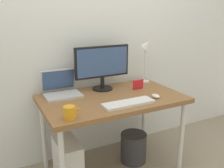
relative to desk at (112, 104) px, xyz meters
name	(u,v)px	position (x,y,z in m)	size (l,w,h in m)	color
ground_plane	(112,168)	(0.00, 0.00, -0.67)	(6.00, 6.00, 0.00)	gray
back_wall	(92,30)	(0.00, 0.43, 0.63)	(4.40, 0.04, 2.60)	silver
desk	(112,104)	(0.00, 0.00, 0.00)	(1.26, 0.75, 0.74)	brown
monitor	(102,65)	(0.02, 0.24, 0.31)	(0.55, 0.20, 0.42)	black
laptop	(61,89)	(-0.39, 0.26, 0.12)	(0.32, 0.27, 0.23)	#B2B2B7
desk_lamp	(147,51)	(0.53, 0.24, 0.40)	(0.11, 0.16, 0.47)	silver
keyboard	(128,103)	(0.03, -0.23, 0.08)	(0.44, 0.14, 0.02)	silver
mouse	(156,96)	(0.33, -0.20, 0.08)	(0.06, 0.09, 0.03)	silver
coffee_mug	(70,113)	(-0.48, -0.29, 0.12)	(0.12, 0.09, 0.10)	orange
photo_frame	(138,84)	(0.33, 0.09, 0.11)	(0.11, 0.02, 0.09)	red
computer_tower	(68,163)	(-0.45, -0.03, -0.46)	(0.18, 0.36, 0.42)	silver
wastebasket	(133,147)	(0.25, 0.02, -0.52)	(0.26, 0.26, 0.30)	#333338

